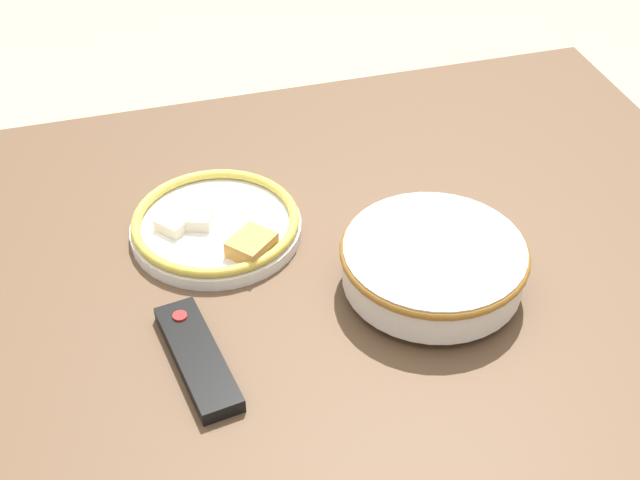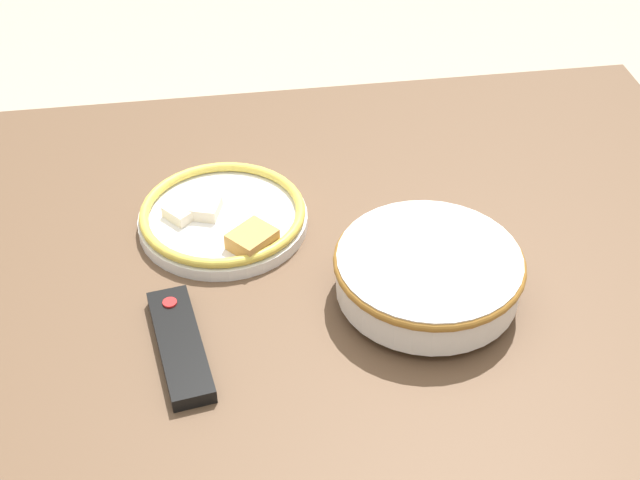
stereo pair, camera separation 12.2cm
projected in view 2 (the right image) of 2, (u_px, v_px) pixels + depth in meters
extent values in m
cube|color=brown|center=(276.00, 277.00, 1.24)|extent=(1.42, 0.94, 0.04)
cylinder|color=brown|center=(564.00, 250.00, 1.86)|extent=(0.06, 0.06, 0.70)
cylinder|color=silver|center=(426.00, 293.00, 1.18)|extent=(0.11, 0.11, 0.01)
cylinder|color=silver|center=(428.00, 273.00, 1.16)|extent=(0.24, 0.24, 0.06)
cylinder|color=#C67A33|center=(428.00, 276.00, 1.16)|extent=(0.22, 0.22, 0.05)
torus|color=#936023|center=(429.00, 262.00, 1.14)|extent=(0.25, 0.25, 0.01)
cylinder|color=white|center=(223.00, 220.00, 1.29)|extent=(0.25, 0.25, 0.02)
torus|color=gold|center=(223.00, 212.00, 1.28)|extent=(0.24, 0.24, 0.01)
cube|color=silver|center=(206.00, 208.00, 1.29)|extent=(0.05, 0.06, 0.02)
cube|color=silver|center=(181.00, 212.00, 1.28)|extent=(0.05, 0.06, 0.02)
cube|color=tan|center=(252.00, 239.00, 1.23)|extent=(0.08, 0.08, 0.02)
cube|color=black|center=(180.00, 345.00, 1.10)|extent=(0.08, 0.20, 0.02)
cylinder|color=red|center=(170.00, 303.00, 1.14)|extent=(0.02, 0.02, 0.00)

